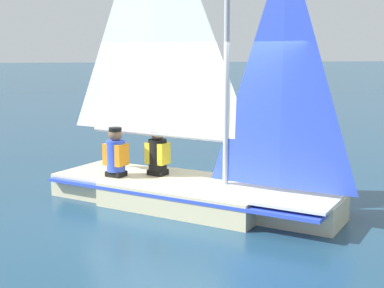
% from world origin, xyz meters
% --- Properties ---
extents(ground_plane, '(260.00, 260.00, 0.00)m').
position_xyz_m(ground_plane, '(0.00, 0.00, 0.00)').
color(ground_plane, navy).
extents(sailboat_main, '(4.25, 4.33, 5.10)m').
position_xyz_m(sailboat_main, '(0.02, 0.02, 0.74)').
color(sailboat_main, beige).
rests_on(sailboat_main, ground_plane).
extents(sailor_helm, '(0.42, 0.43, 1.16)m').
position_xyz_m(sailor_helm, '(0.63, 0.42, 0.63)').
color(sailor_helm, black).
rests_on(sailor_helm, ground_plane).
extents(sailor_crew, '(0.42, 0.43, 1.16)m').
position_xyz_m(sailor_crew, '(0.69, 1.10, 0.63)').
color(sailor_crew, black).
rests_on(sailor_crew, ground_plane).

